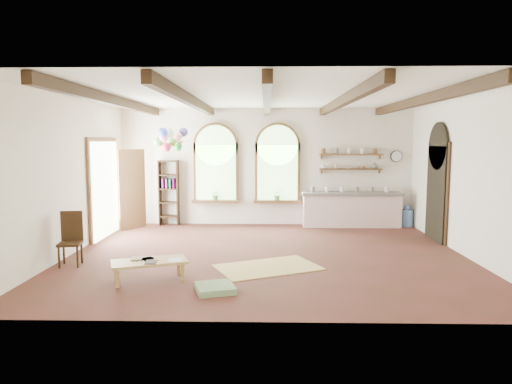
{
  "coord_description": "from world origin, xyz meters",
  "views": [
    {
      "loc": [
        -0.01,
        -9.12,
        2.3
      ],
      "look_at": [
        -0.23,
        0.6,
        1.22
      ],
      "focal_mm": 32.0,
      "sensor_mm": 36.0,
      "label": 1
    }
  ],
  "objects_px": {
    "coffee_table": "(149,263)",
    "balloon_cluster": "(171,140)",
    "side_chair": "(71,250)",
    "kitchen_counter": "(351,209)"
  },
  "relations": [
    {
      "from": "coffee_table",
      "to": "balloon_cluster",
      "type": "xyz_separation_m",
      "value": [
        -0.46,
        4.1,
        2.05
      ]
    },
    {
      "from": "kitchen_counter",
      "to": "coffee_table",
      "type": "bearing_deg",
      "value": -130.32
    },
    {
      "from": "balloon_cluster",
      "to": "coffee_table",
      "type": "bearing_deg",
      "value": -83.64
    },
    {
      "from": "coffee_table",
      "to": "balloon_cluster",
      "type": "bearing_deg",
      "value": 96.36
    },
    {
      "from": "kitchen_counter",
      "to": "side_chair",
      "type": "bearing_deg",
      "value": -145.56
    },
    {
      "from": "kitchen_counter",
      "to": "coffee_table",
      "type": "distance_m",
      "value": 6.56
    },
    {
      "from": "kitchen_counter",
      "to": "side_chair",
      "type": "distance_m",
      "value": 7.22
    },
    {
      "from": "side_chair",
      "to": "coffee_table",
      "type": "bearing_deg",
      "value": -28.19
    },
    {
      "from": "kitchen_counter",
      "to": "balloon_cluster",
      "type": "relative_size",
      "value": 2.34
    },
    {
      "from": "side_chair",
      "to": "balloon_cluster",
      "type": "xyz_separation_m",
      "value": [
        1.25,
        3.18,
        2.06
      ]
    }
  ]
}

